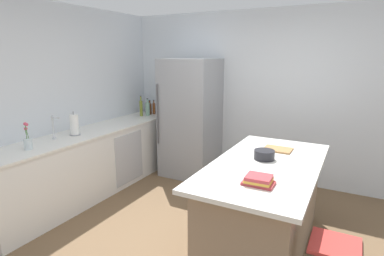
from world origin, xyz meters
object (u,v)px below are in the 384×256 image
object	(u,v)px
kitchen_island	(264,205)
vinegar_bottle	(154,108)
mixing_bowl	(264,155)
refrigerator	(191,118)
sink_faucet	(54,127)
gin_bottle	(148,109)
cookbook_stack	(259,180)
olive_oil_bottle	(141,108)
syrup_bottle	(150,109)
flower_vase	(28,142)
paper_towel_roll	(74,125)
cutting_board	(278,149)

from	to	relation	value
kitchen_island	vinegar_bottle	world-z (taller)	vinegar_bottle
vinegar_bottle	mixing_bowl	size ratio (longest dim) A/B	1.19
kitchen_island	refrigerator	world-z (taller)	refrigerator
sink_faucet	gin_bottle	bearing A→B (deg)	87.49
vinegar_bottle	cookbook_stack	xyz separation A→B (m)	(2.54, -2.16, -0.07)
sink_faucet	olive_oil_bottle	distance (m)	1.73
syrup_bottle	cookbook_stack	xyz separation A→B (m)	(2.57, -2.08, -0.07)
flower_vase	paper_towel_roll	size ratio (longest dim) A/B	0.99
sink_faucet	vinegar_bottle	xyz separation A→B (m)	(0.09, 2.01, -0.06)
kitchen_island	cutting_board	size ratio (longest dim) A/B	6.31
refrigerator	sink_faucet	xyz separation A→B (m)	(-0.92, -1.84, 0.13)
kitchen_island	mixing_bowl	world-z (taller)	mixing_bowl
paper_towel_roll	mixing_bowl	size ratio (longest dim) A/B	1.51
refrigerator	flower_vase	distance (m)	2.41
cutting_board	flower_vase	bearing A→B (deg)	-152.03
flower_vase	syrup_bottle	xyz separation A→B (m)	(-0.05, 2.36, 0.01)
paper_towel_roll	mixing_bowl	world-z (taller)	paper_towel_roll
flower_vase	cookbook_stack	bearing A→B (deg)	6.26
paper_towel_roll	refrigerator	bearing A→B (deg)	61.02
flower_vase	mixing_bowl	world-z (taller)	flower_vase
syrup_bottle	cutting_board	world-z (taller)	syrup_bottle
refrigerator	syrup_bottle	xyz separation A→B (m)	(-0.87, 0.09, 0.07)
olive_oil_bottle	mixing_bowl	world-z (taller)	olive_oil_bottle
paper_towel_roll	syrup_bottle	bearing A→B (deg)	89.90
paper_towel_roll	vinegar_bottle	world-z (taller)	paper_towel_roll
refrigerator	gin_bottle	xyz separation A→B (m)	(-0.84, -0.01, 0.09)
vinegar_bottle	syrup_bottle	bearing A→B (deg)	-111.27
vinegar_bottle	refrigerator	bearing A→B (deg)	-11.57
syrup_bottle	olive_oil_bottle	bearing A→B (deg)	-100.93
paper_towel_roll	olive_oil_bottle	world-z (taller)	olive_oil_bottle
sink_faucet	syrup_bottle	size ratio (longest dim) A/B	1.19
syrup_bottle	refrigerator	bearing A→B (deg)	-6.04
flower_vase	mixing_bowl	bearing A→B (deg)	21.03
paper_towel_roll	cutting_board	xyz separation A→B (m)	(2.49, 0.60, -0.13)
syrup_bottle	olive_oil_bottle	xyz separation A→B (m)	(-0.04, -0.20, 0.04)
paper_towel_roll	olive_oil_bottle	bearing A→B (deg)	91.38
kitchen_island	paper_towel_roll	world-z (taller)	paper_towel_roll
refrigerator	cutting_board	distance (m)	1.89
paper_towel_roll	syrup_bottle	distance (m)	1.66
vinegar_bottle	mixing_bowl	xyz separation A→B (m)	(2.41, -1.52, -0.06)
paper_towel_roll	cookbook_stack	world-z (taller)	paper_towel_roll
refrigerator	mixing_bowl	xyz separation A→B (m)	(1.57, -1.35, 0.01)
syrup_bottle	mixing_bowl	bearing A→B (deg)	-30.52
gin_bottle	syrup_bottle	bearing A→B (deg)	104.74
gin_bottle	kitchen_island	bearing A→B (deg)	-30.39
olive_oil_bottle	kitchen_island	bearing A→B (deg)	-28.03
sink_faucet	syrup_bottle	world-z (taller)	sink_faucet
flower_vase	syrup_bottle	world-z (taller)	flower_vase
flower_vase	vinegar_bottle	distance (m)	2.44
kitchen_island	cutting_board	bearing A→B (deg)	90.59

